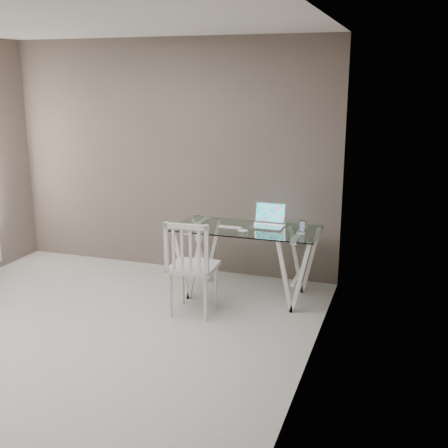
{
  "coord_description": "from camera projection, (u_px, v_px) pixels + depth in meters",
  "views": [
    {
      "loc": [
        2.68,
        -3.78,
        2.25
      ],
      "look_at": [
        0.97,
        1.31,
        0.85
      ],
      "focal_mm": 45.0,
      "sensor_mm": 36.0,
      "label": 1
    }
  ],
  "objects": [
    {
      "name": "keyboard",
      "position": [
        229.0,
        227.0,
        5.81
      ],
      "size": [
        0.26,
        0.11,
        0.01
      ],
      "primitive_type": "cube",
      "color": "silver",
      "rests_on": "desk"
    },
    {
      "name": "chair",
      "position": [
        191.0,
        264.0,
        5.36
      ],
      "size": [
        0.46,
        0.46,
        0.96
      ],
      "rotation": [
        0.0,
        0.0,
        0.06
      ],
      "color": "silver",
      "rests_on": "ground"
    },
    {
      "name": "laptop",
      "position": [
        268.0,
        221.0,
        5.87
      ],
      "size": [
        0.34,
        0.29,
        0.24
      ],
      "color": "silver",
      "rests_on": "desk"
    },
    {
      "name": "desk",
      "position": [
        247.0,
        261.0,
        5.9
      ],
      "size": [
        1.5,
        0.7,
        0.75
      ],
      "color": "silver",
      "rests_on": "ground"
    },
    {
      "name": "room",
      "position": [
        50.0,
        147.0,
        4.46
      ],
      "size": [
        4.5,
        4.52,
        2.71
      ],
      "color": "#B5B3AD",
      "rests_on": "ground"
    },
    {
      "name": "phone_dock",
      "position": [
        302.0,
        230.0,
        5.58
      ],
      "size": [
        0.07,
        0.07,
        0.13
      ],
      "color": "white",
      "rests_on": "desk"
    },
    {
      "name": "mouse",
      "position": [
        243.0,
        231.0,
        5.63
      ],
      "size": [
        0.11,
        0.07,
        0.04
      ],
      "primitive_type": "ellipsoid",
      "color": "white",
      "rests_on": "desk"
    }
  ]
}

